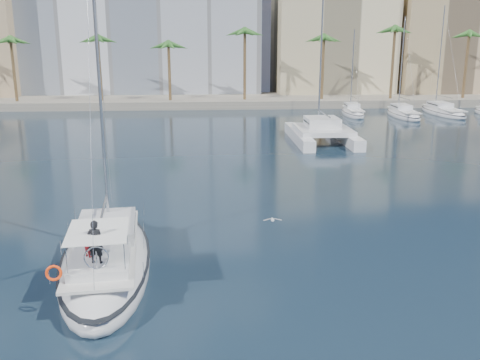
{
  "coord_description": "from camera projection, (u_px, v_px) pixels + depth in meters",
  "views": [
    {
      "loc": [
        -0.91,
        -26.46,
        10.52
      ],
      "look_at": [
        1.01,
        1.5,
        3.04
      ],
      "focal_mm": 40.0,
      "sensor_mm": 36.0,
      "label": 1
    }
  ],
  "objects": [
    {
      "name": "ground",
      "position": [
        223.0,
        243.0,
        28.27
      ],
      "size": [
        160.0,
        160.0,
        0.0
      ],
      "primitive_type": "plane",
      "color": "black",
      "rests_on": "ground"
    },
    {
      "name": "quay",
      "position": [
        209.0,
        101.0,
        86.92
      ],
      "size": [
        120.0,
        14.0,
        1.2
      ],
      "primitive_type": "cube",
      "color": "gray",
      "rests_on": "ground"
    },
    {
      "name": "building_modern",
      "position": [
        139.0,
        17.0,
        94.24
      ],
      "size": [
        42.0,
        16.0,
        28.0
      ],
      "primitive_type": "cube",
      "color": "silver",
      "rests_on": "ground"
    },
    {
      "name": "building_beige",
      "position": [
        332.0,
        41.0,
        94.63
      ],
      "size": [
        20.0,
        14.0,
        20.0
      ],
      "primitive_type": "cube",
      "color": "beige",
      "rests_on": "ground"
    },
    {
      "name": "building_tan_right",
      "position": [
        446.0,
        47.0,
        94.29
      ],
      "size": [
        18.0,
        12.0,
        18.0
      ],
      "primitive_type": "cube",
      "color": "tan",
      "rests_on": "ground"
    },
    {
      "name": "palm_centre",
      "position": [
        208.0,
        39.0,
        80.57
      ],
      "size": [
        3.6,
        3.6,
        12.3
      ],
      "color": "brown",
      "rests_on": "ground"
    },
    {
      "name": "palm_right",
      "position": [
        427.0,
        39.0,
        82.82
      ],
      "size": [
        3.6,
        3.6,
        12.3
      ],
      "color": "brown",
      "rests_on": "ground"
    },
    {
      "name": "main_sloop",
      "position": [
        106.0,
        260.0,
        24.77
      ],
      "size": [
        5.29,
        13.0,
        18.79
      ],
      "rotation": [
        0.0,
        0.0,
        0.1
      ],
      "color": "silver",
      "rests_on": "ground"
    },
    {
      "name": "catamaran",
      "position": [
        322.0,
        131.0,
        55.72
      ],
      "size": [
        6.05,
        12.04,
        17.53
      ],
      "rotation": [
        0.0,
        0.0,
        -0.0
      ],
      "color": "silver",
      "rests_on": "ground"
    },
    {
      "name": "seagull",
      "position": [
        272.0,
        220.0,
        28.63
      ],
      "size": [
        1.0,
        0.43,
        0.19
      ],
      "color": "silver",
      "rests_on": "ground"
    },
    {
      "name": "moored_yacht_a",
      "position": [
        353.0,
        115.0,
        74.91
      ],
      "size": [
        3.37,
        9.52,
        11.9
      ],
      "primitive_type": null,
      "rotation": [
        0.0,
        0.0,
        -0.07
      ],
      "color": "silver",
      "rests_on": "ground"
    },
    {
      "name": "moored_yacht_b",
      "position": [
        403.0,
        117.0,
        73.41
      ],
      "size": [
        3.32,
        10.83,
        13.72
      ],
      "primitive_type": null,
      "rotation": [
        0.0,
        0.0,
        -0.02
      ],
      "color": "silver",
      "rests_on": "ground"
    },
    {
      "name": "moored_yacht_c",
      "position": [
        443.0,
        114.0,
        75.77
      ],
      "size": [
        3.98,
        12.33,
        15.54
      ],
      "primitive_type": null,
      "rotation": [
        0.0,
        0.0,
        0.03
      ],
      "color": "silver",
      "rests_on": "ground"
    }
  ]
}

